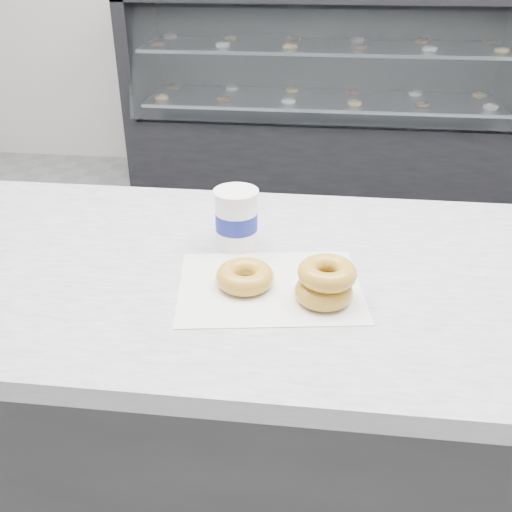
{
  "coord_description": "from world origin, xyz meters",
  "views": [
    {
      "loc": [
        0.02,
        -1.58,
        1.47
      ],
      "look_at": [
        -0.09,
        -0.65,
        0.95
      ],
      "focal_mm": 40.0,
      "sensor_mm": 36.0,
      "label": 1
    }
  ],
  "objects_px": {
    "counter": "(298,433)",
    "coffee_cup": "(236,218)",
    "donut_stack": "(325,282)",
    "display_case": "(321,113)",
    "donut_single": "(245,277)"
  },
  "relations": [
    {
      "from": "counter",
      "to": "coffee_cup",
      "type": "bearing_deg",
      "value": 150.32
    },
    {
      "from": "donut_stack",
      "to": "coffee_cup",
      "type": "distance_m",
      "value": 0.27
    },
    {
      "from": "display_case",
      "to": "coffee_cup",
      "type": "xyz_separation_m",
      "value": [
        -0.15,
        -2.63,
        0.47
      ]
    },
    {
      "from": "donut_stack",
      "to": "display_case",
      "type": "bearing_deg",
      "value": 90.73
    },
    {
      "from": "counter",
      "to": "display_case",
      "type": "height_order",
      "value": "display_case"
    },
    {
      "from": "display_case",
      "to": "donut_single",
      "type": "height_order",
      "value": "display_case"
    },
    {
      "from": "donut_stack",
      "to": "coffee_cup",
      "type": "xyz_separation_m",
      "value": [
        -0.19,
        0.19,
        0.03
      ]
    },
    {
      "from": "counter",
      "to": "donut_single",
      "type": "distance_m",
      "value": 0.49
    },
    {
      "from": "counter",
      "to": "donut_single",
      "type": "bearing_deg",
      "value": -146.27
    },
    {
      "from": "donut_stack",
      "to": "donut_single",
      "type": "bearing_deg",
      "value": 168.09
    },
    {
      "from": "donut_single",
      "to": "donut_stack",
      "type": "bearing_deg",
      "value": -11.91
    },
    {
      "from": "display_case",
      "to": "donut_stack",
      "type": "distance_m",
      "value": 2.86
    },
    {
      "from": "donut_single",
      "to": "donut_stack",
      "type": "xyz_separation_m",
      "value": [
        0.15,
        -0.03,
        0.02
      ]
    },
    {
      "from": "counter",
      "to": "coffee_cup",
      "type": "relative_size",
      "value": 24.41
    },
    {
      "from": "counter",
      "to": "display_case",
      "type": "distance_m",
      "value": 2.72
    }
  ]
}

